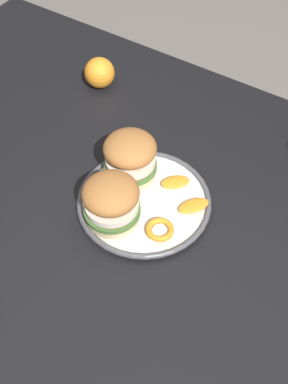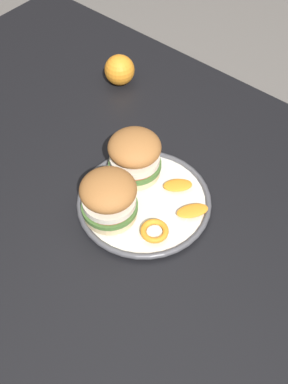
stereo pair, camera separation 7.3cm
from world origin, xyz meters
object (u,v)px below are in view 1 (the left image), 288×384
Objects in this scene: dining_table at (119,237)px; dinner_plate at (144,201)px; sandwich_half_left at (111,201)px; sandwich_half_right at (130,156)px; whole_orange at (100,73)px.

dining_table is 0.11m from dinner_plate.
dinner_plate is 2.04× the size of sandwich_half_left.
whole_orange is at bearing 137.54° from sandwich_half_right.
sandwich_half_right is (-0.06, 0.04, 0.06)m from dinner_plate.
sandwich_half_left is 0.12m from sandwich_half_right.
dinner_plate is 3.59× the size of whole_orange.
sandwich_half_left reaches higher than dinner_plate.
dinner_plate is 0.40m from whole_orange.
sandwich_half_right is at bearing 106.22° from sandwich_half_left.
sandwich_half_right reaches higher than dinner_plate.
dinner_plate is at bearing -41.14° from whole_orange.
dining_table is 0.18m from sandwich_half_right.
sandwich_half_left is 1.76× the size of whole_orange.
dining_table is at bearing -124.12° from dinner_plate.
whole_orange reaches higher than dinner_plate.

